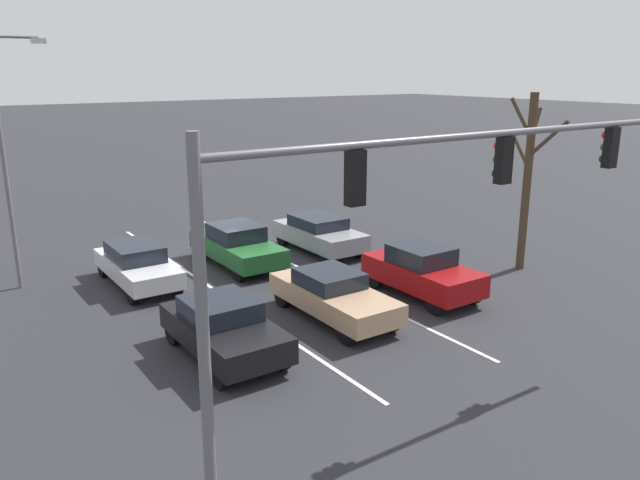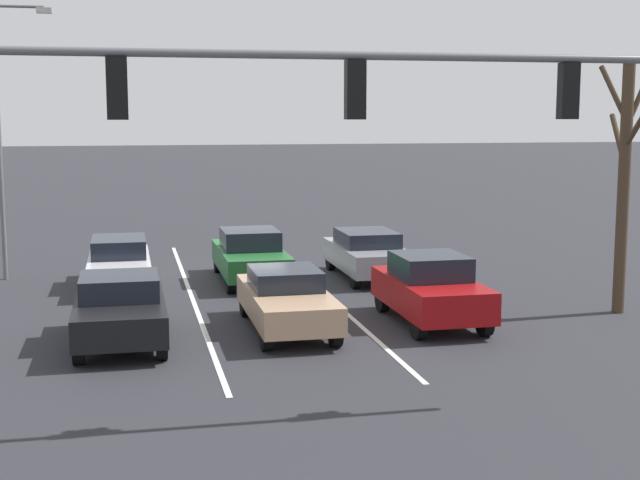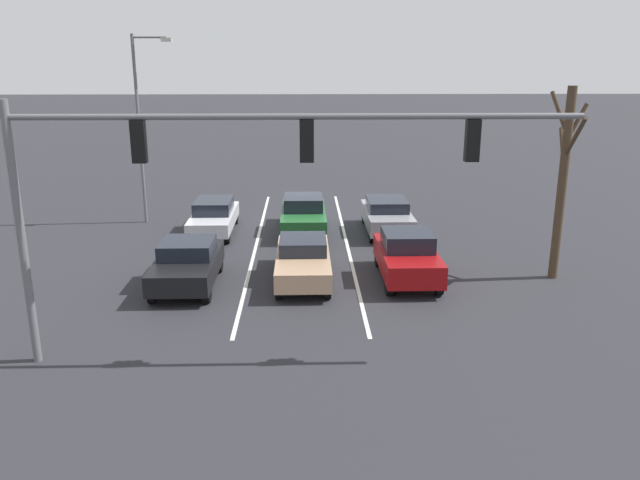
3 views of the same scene
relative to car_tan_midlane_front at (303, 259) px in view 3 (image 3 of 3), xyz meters
The scene contains 12 objects.
ground_plane 7.50m from the car_tan_midlane_front, 89.57° to the right, with size 240.00×240.00×0.00m, color #28282D.
lane_stripe_left_divider 4.76m from the car_tan_midlane_front, 112.07° to the right, with size 0.12×18.21×0.01m, color silver.
lane_stripe_center_divider 4.80m from the car_tan_midlane_front, 66.68° to the right, with size 0.12×18.21×0.01m, color silver.
car_tan_midlane_front is the anchor object (origin of this frame).
car_black_rightlane_front 3.79m from the car_tan_midlane_front, ahead, with size 1.90×4.07×1.49m.
car_maroon_leftlane_front 3.48m from the car_tan_midlane_front, behind, with size 1.82×4.07×1.65m.
car_gray_leftlane_second 7.03m from the car_tan_midlane_front, 120.83° to the right, with size 1.85×4.30×1.44m.
car_silver_rightlane_second 7.21m from the car_tan_midlane_front, 58.13° to the right, with size 1.72×4.41×1.43m.
car_darkgreen_midlane_second 6.24m from the car_tan_midlane_front, 90.22° to the right, with size 1.86×4.60×1.55m.
traffic_signal_gantry 7.34m from the car_tan_midlane_front, 69.88° to the left, with size 12.97×0.37×6.29m.
street_lamp_right_shoulder 11.42m from the car_tan_midlane_front, 49.07° to the right, with size 1.73×0.24×8.23m.
bare_tree_near 8.93m from the car_tan_midlane_front, behind, with size 1.11×2.64×6.35m.
Camera 3 is at (-0.09, 27.30, 7.05)m, focal length 35.00 mm.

